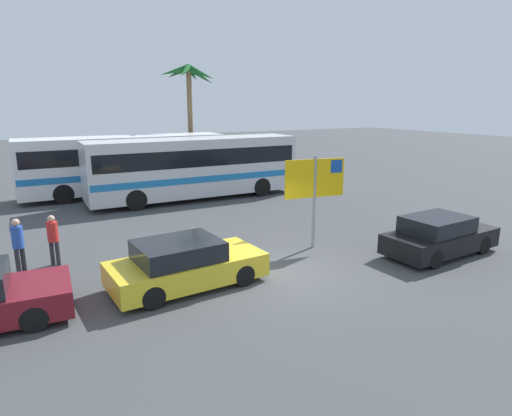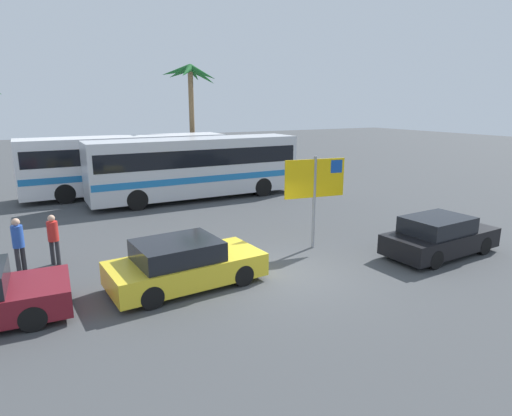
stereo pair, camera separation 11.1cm
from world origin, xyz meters
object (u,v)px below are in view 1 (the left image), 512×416
Objects in this scene: bus_rear_coach at (126,162)px; bus_front_coach at (195,165)px; pedestrian_crossing_lot at (53,236)px; ferry_sign at (316,182)px; car_black at (439,236)px; pedestrian_by_bus at (18,242)px; car_yellow at (185,264)px.

bus_front_coach is at bearing -47.53° from bus_rear_coach.
bus_rear_coach is at bearing 9.36° from pedestrian_crossing_lot.
car_black is (3.18, -2.60, -1.69)m from ferry_sign.
bus_rear_coach is 6.45× the size of pedestrian_by_bus.
bus_front_coach is 9.54m from ferry_sign.
car_yellow is (-1.48, -13.60, -1.15)m from bus_rear_coach.
bus_front_coach is at bearing 104.96° from car_black.
ferry_sign is 8.57m from pedestrian_crossing_lot.
bus_rear_coach is at bearing 114.26° from ferry_sign.
car_black is 13.10m from pedestrian_by_bus.
pedestrian_crossing_lot is at bearing -113.86° from bus_rear_coach.
pedestrian_by_bus is (-12.21, 4.73, 0.36)m from car_black.
bus_front_coach is 10.19m from pedestrian_crossing_lot.
ferry_sign is 0.74× the size of car_yellow.
car_black is 0.97× the size of car_yellow.
bus_rear_coach is 13.73m from car_yellow.
ferry_sign reaches higher than bus_rear_coach.
pedestrian_crossing_lot is (-8.08, 2.47, -1.39)m from ferry_sign.
pedestrian_by_bus is at bearing -138.39° from bus_front_coach.
car_yellow is at bearing 165.96° from car_black.
pedestrian_by_bus reaches higher than car_yellow.
car_black is 2.61× the size of pedestrian_crossing_lot.
car_black is at bearing -14.98° from car_yellow.
bus_front_coach is 11.10m from pedestrian_by_bus.
bus_rear_coach is 11.82m from pedestrian_by_bus.
car_yellow is 4.59m from pedestrian_crossing_lot.
pedestrian_by_bus reaches higher than pedestrian_crossing_lot.
car_yellow is 2.69× the size of pedestrian_crossing_lot.
bus_front_coach is 12.76m from car_black.
bus_front_coach is at bearing -84.99° from pedestrian_by_bus.
bus_rear_coach reaches higher than pedestrian_by_bus.
ferry_sign reaches higher than pedestrian_by_bus.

